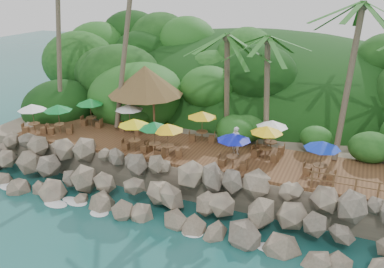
% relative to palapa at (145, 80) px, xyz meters
% --- Properties ---
extents(ground, '(140.00, 140.00, 0.00)m').
position_rel_palapa_xyz_m(ground, '(5.15, -9.23, -5.79)').
color(ground, '#19514F').
rests_on(ground, ground).
extents(land_base, '(32.00, 25.20, 2.10)m').
position_rel_palapa_xyz_m(land_base, '(5.15, 6.77, -4.74)').
color(land_base, gray).
rests_on(land_base, ground).
extents(jungle_hill, '(44.80, 28.00, 15.40)m').
position_rel_palapa_xyz_m(jungle_hill, '(5.15, 14.27, -5.79)').
color(jungle_hill, '#143811').
rests_on(jungle_hill, ground).
extents(seawall, '(29.00, 4.00, 2.30)m').
position_rel_palapa_xyz_m(seawall, '(5.15, -7.23, -4.64)').
color(seawall, gray).
rests_on(seawall, ground).
extents(terrace, '(26.00, 5.00, 0.20)m').
position_rel_palapa_xyz_m(terrace, '(5.15, -3.23, -3.59)').
color(terrace, brown).
rests_on(terrace, land_base).
extents(jungle_foliage, '(44.00, 16.00, 12.00)m').
position_rel_palapa_xyz_m(jungle_foliage, '(5.15, 5.77, -5.79)').
color(jungle_foliage, '#143811').
rests_on(jungle_foliage, ground).
extents(foam_line, '(25.20, 0.80, 0.06)m').
position_rel_palapa_xyz_m(foam_line, '(5.15, -8.93, -5.76)').
color(foam_line, white).
rests_on(foam_line, ground).
extents(palms, '(31.28, 6.53, 13.87)m').
position_rel_palapa_xyz_m(palms, '(6.55, -0.47, 5.83)').
color(palms, brown).
rests_on(palms, ground).
extents(palapa, '(5.67, 5.67, 4.60)m').
position_rel_palapa_xyz_m(palapa, '(0.00, 0.00, 0.00)').
color(palapa, brown).
rests_on(palapa, ground).
extents(dining_clusters, '(22.06, 5.23, 2.20)m').
position_rel_palapa_xyz_m(dining_clusters, '(3.40, -3.56, -1.66)').
color(dining_clusters, brown).
rests_on(dining_clusters, terrace).
extents(waiter, '(0.78, 0.62, 1.86)m').
position_rel_palapa_xyz_m(waiter, '(8.02, -2.80, -2.56)').
color(waiter, silver).
rests_on(waiter, terrace).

